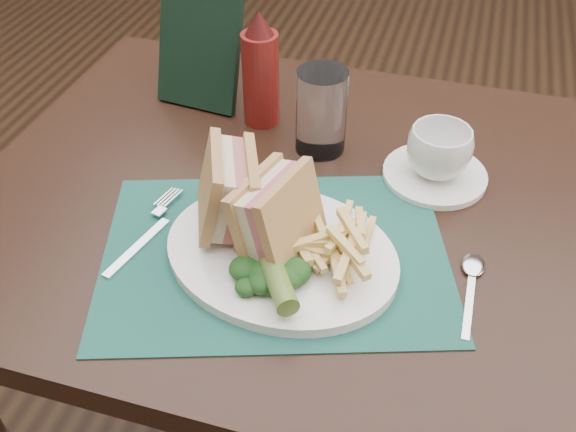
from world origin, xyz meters
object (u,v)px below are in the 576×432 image
object	(u,v)px
table_main	(290,351)
ketchup_bottle	(260,69)
placemat	(275,254)
plate	(281,254)
sandwich_half_a	(210,190)
coffee_cup	(439,152)
sandwich_half_b	(262,208)
saucer	(434,175)
drinking_glass	(321,112)
check_presenter	(200,37)

from	to	relation	value
table_main	ketchup_bottle	world-z (taller)	ketchup_bottle
placemat	plate	distance (m)	0.01
sandwich_half_a	coffee_cup	bearing A→B (deg)	14.51
sandwich_half_b	saucer	world-z (taller)	sandwich_half_b
sandwich_half_b	saucer	bearing A→B (deg)	63.65
sandwich_half_b	drinking_glass	size ratio (longest dim) A/B	0.85
table_main	drinking_glass	distance (m)	0.45
placemat	sandwich_half_a	size ratio (longest dim) A/B	3.85
sandwich_half_a	check_presenter	distance (m)	0.35
saucer	table_main	bearing A→B (deg)	-155.69
drinking_glass	sandwich_half_a	bearing A→B (deg)	-110.63
plate	sandwich_half_a	world-z (taller)	sandwich_half_a
drinking_glass	ketchup_bottle	xyz separation A→B (m)	(-0.11, 0.05, 0.03)
plate	sandwich_half_a	size ratio (longest dim) A/B	2.65
plate	coffee_cup	world-z (taller)	coffee_cup
placemat	check_presenter	xyz separation A→B (m)	(-0.23, 0.33, 0.11)
coffee_cup	sandwich_half_a	bearing A→B (deg)	-142.61
saucer	coffee_cup	world-z (taller)	coffee_cup
table_main	check_presenter	size ratio (longest dim) A/B	3.92
placemat	saucer	size ratio (longest dim) A/B	2.90
table_main	sandwich_half_a	world-z (taller)	sandwich_half_a
sandwich_half_b	coffee_cup	bearing A→B (deg)	63.65
sandwich_half_a	ketchup_bottle	bearing A→B (deg)	72.09
ketchup_bottle	check_presenter	size ratio (longest dim) A/B	0.81
check_presenter	coffee_cup	bearing A→B (deg)	-9.46
plate	saucer	bearing A→B (deg)	63.79
placemat	saucer	xyz separation A→B (m)	(0.18, 0.22, 0.00)
sandwich_half_b	table_main	bearing A→B (deg)	106.17
sandwich_half_b	ketchup_bottle	size ratio (longest dim) A/B	0.60
table_main	sandwich_half_a	bearing A→B (deg)	-121.69
sandwich_half_a	drinking_glass	distance (m)	0.24
table_main	coffee_cup	bearing A→B (deg)	24.31
plate	drinking_glass	bearing A→B (deg)	103.39
drinking_glass	plate	bearing A→B (deg)	-87.18
placemat	sandwich_half_b	bearing A→B (deg)	170.54
sandwich_half_b	coffee_cup	world-z (taller)	sandwich_half_b
sandwich_half_b	check_presenter	xyz separation A→B (m)	(-0.21, 0.33, 0.04)
saucer	ketchup_bottle	bearing A→B (deg)	165.47
table_main	ketchup_bottle	xyz separation A→B (m)	(-0.09, 0.16, 0.47)
plate	sandwich_half_a	distance (m)	0.12
table_main	sandwich_half_b	size ratio (longest dim) A/B	8.13
table_main	plate	distance (m)	0.41
table_main	plate	xyz separation A→B (m)	(0.03, -0.13, 0.38)
plate	saucer	world-z (taller)	plate
drinking_glass	table_main	bearing A→B (deg)	-97.61
table_main	ketchup_bottle	bearing A→B (deg)	120.31
drinking_glass	ketchup_bottle	bearing A→B (deg)	156.12
placemat	sandwich_half_a	world-z (taller)	sandwich_half_a
placemat	coffee_cup	size ratio (longest dim) A/B	4.74
ketchup_bottle	sandwich_half_b	bearing A→B (deg)	-71.59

